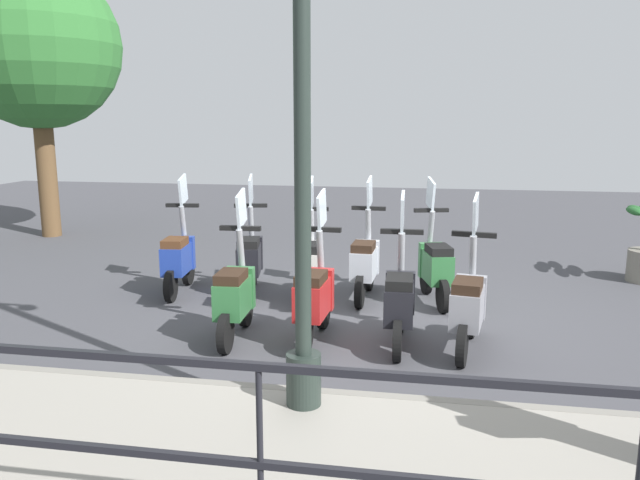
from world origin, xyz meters
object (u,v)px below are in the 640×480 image
tree_large (36,46)px  scooter_near_1 (399,300)px  scooter_far_4 (179,257)px  scooter_far_3 (250,257)px  scooter_near_3 (235,294)px  scooter_far_1 (365,262)px  lamp_post_near (302,151)px  scooter_near_2 (314,296)px  scooter_far_2 (310,263)px  scooter_near_0 (468,304)px  scooter_far_0 (435,265)px

tree_large → scooter_near_1: 9.09m
scooter_far_4 → scooter_far_3: bearing=-87.6°
scooter_near_3 → scooter_far_1: (1.71, -1.17, 0.00)m
lamp_post_near → scooter_near_2: bearing=7.8°
scooter_far_1 → scooter_far_2: size_ratio=1.00×
scooter_near_1 → scooter_far_3: (1.61, 2.02, 0.00)m
scooter_near_0 → scooter_far_3: bearing=67.8°
scooter_near_1 → scooter_near_2: size_ratio=1.00×
tree_large → scooter_near_0: (-4.91, -7.69, -3.09)m
tree_large → scooter_near_0: 9.63m
scooter_far_0 → scooter_far_2: size_ratio=1.00×
scooter_near_1 → scooter_far_2: 1.86m
scooter_near_2 → scooter_near_3: bearing=98.6°
scooter_near_0 → scooter_far_1: 2.03m
scooter_near_1 → scooter_far_1: (1.62, 0.52, 0.00)m
scooter_far_3 → scooter_far_4: size_ratio=1.00×
scooter_far_0 → scooter_far_2: bearing=81.4°
scooter_far_1 → scooter_far_3: 1.51m
scooter_near_2 → scooter_far_0: 2.02m
scooter_near_2 → scooter_far_2: bearing=15.4°
scooter_far_3 → scooter_far_1: bearing=-100.6°
scooter_far_4 → scooter_near_3: bearing=-147.6°
lamp_post_near → scooter_near_3: lamp_post_near is taller
scooter_far_0 → scooter_near_3: bearing=115.2°
scooter_near_0 → scooter_near_1: bearing=96.4°
lamp_post_near → scooter_far_1: bearing=-1.8°
scooter_far_1 → scooter_far_2: 0.70m
scooter_far_0 → scooter_far_4: (-0.13, 3.31, 0.00)m
scooter_far_1 → scooter_far_3: (-0.01, 1.51, 0.00)m
tree_large → scooter_far_0: 8.65m
scooter_far_2 → scooter_far_1: bearing=-81.8°
lamp_post_near → scooter_near_2: 2.36m
scooter_far_3 → scooter_far_2: bearing=-112.5°
scooter_near_3 → scooter_far_4: 2.00m
lamp_post_near → scooter_near_3: size_ratio=2.78×
scooter_far_1 → scooter_far_4: same height
tree_large → scooter_near_3: bearing=-133.0°
scooter_near_1 → scooter_near_0: bearing=-93.7°
tree_large → scooter_near_0: bearing=-122.6°
scooter_near_0 → scooter_far_1: bearing=44.9°
scooter_near_1 → scooter_far_2: same height
lamp_post_near → scooter_far_4: size_ratio=2.78×
scooter_far_1 → scooter_near_0: bearing=-141.8°
scooter_near_2 → scooter_far_3: (1.62, 1.16, 0.00)m
tree_large → scooter_near_2: tree_large is taller
scooter_near_0 → scooter_near_3: (-0.06, 2.35, 0.00)m
scooter_near_1 → scooter_far_2: size_ratio=1.00×
lamp_post_near → scooter_far_1: size_ratio=2.78×
scooter_near_0 → scooter_far_1: (1.65, 1.19, 0.00)m
scooter_far_1 → tree_large: bearing=65.8°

